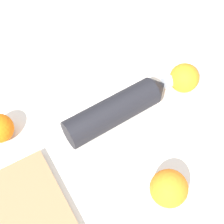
{
  "coord_description": "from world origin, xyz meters",
  "views": [
    {
      "loc": [
        0.36,
        -0.35,
        0.7
      ],
      "look_at": [
        0.04,
        -0.04,
        0.04
      ],
      "focal_mm": 52.31,
      "sensor_mm": 36.0,
      "label": 1
    }
  ],
  "objects": [
    {
      "name": "ground_plane",
      "position": [
        0.0,
        0.0,
        0.0
      ],
      "size": [
        2.4,
        2.4,
        0.0
      ],
      "primitive_type": "plane",
      "color": "silver"
    },
    {
      "name": "water_bottle",
      "position": [
        0.04,
        -0.01,
        0.04
      ],
      "size": [
        0.13,
        0.31,
        0.07
      ],
      "rotation": [
        0.0,
        0.0,
        1.38
      ],
      "color": "black",
      "rests_on": "ground_plane"
    },
    {
      "name": "orange_1",
      "position": [
        0.09,
        0.18,
        0.04
      ],
      "size": [
        0.08,
        0.08,
        0.08
      ],
      "primitive_type": "sphere",
      "color": "orange",
      "rests_on": "ground_plane"
    },
    {
      "name": "orange_2",
      "position": [
        0.26,
        -0.09,
        0.04
      ],
      "size": [
        0.08,
        0.08,
        0.08
      ],
      "primitive_type": "sphere",
      "color": "orange",
      "rests_on": "ground_plane"
    },
    {
      "name": "cutting_board",
      "position": [
        0.08,
        -0.35,
        0.01
      ],
      "size": [
        0.29,
        0.25,
        0.02
      ],
      "primitive_type": "cube",
      "rotation": [
        0.0,
        0.0,
        -0.24
      ],
      "color": "#99724C",
      "rests_on": "ground_plane"
    }
  ]
}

